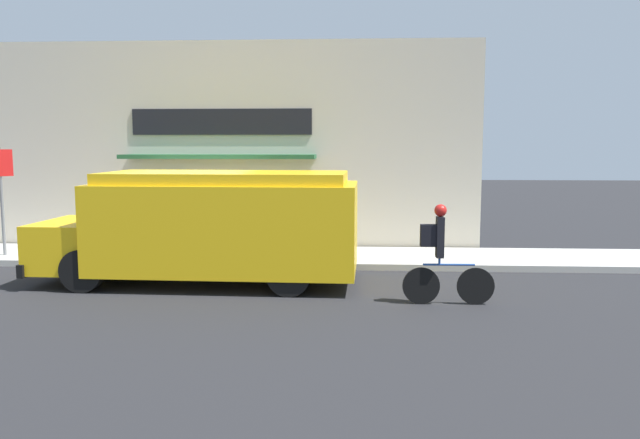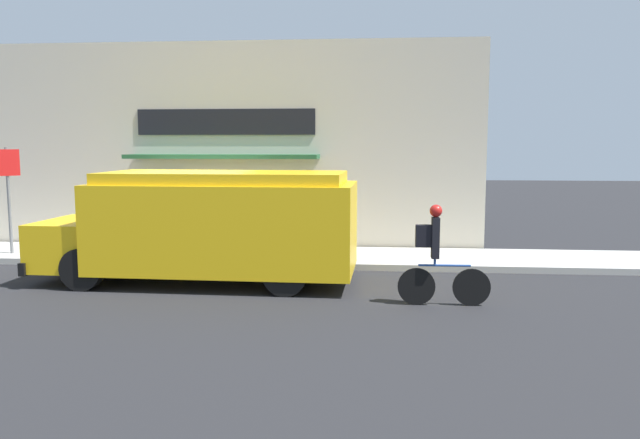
# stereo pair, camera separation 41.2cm
# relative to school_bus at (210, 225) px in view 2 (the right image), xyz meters

# --- Properties ---
(ground_plane) EXTENTS (70.00, 70.00, 0.00)m
(ground_plane) POSITION_rel_school_bus_xyz_m (-0.79, 1.35, -1.11)
(ground_plane) COLOR #232326
(sidewalk) EXTENTS (28.00, 2.27, 0.14)m
(sidewalk) POSITION_rel_school_bus_xyz_m (-0.79, 2.49, -1.04)
(sidewalk) COLOR #ADAAA3
(sidewalk) RESTS_ON ground_plane
(storefront) EXTENTS (13.13, 1.04, 5.14)m
(storefront) POSITION_rel_school_bus_xyz_m (-0.78, 3.76, 1.46)
(storefront) COLOR beige
(storefront) RESTS_ON ground_plane
(school_bus) EXTENTS (6.08, 2.69, 2.12)m
(school_bus) POSITION_rel_school_bus_xyz_m (0.00, 0.00, 0.00)
(school_bus) COLOR yellow
(school_bus) RESTS_ON ground_plane
(cyclist) EXTENTS (1.51, 0.20, 1.67)m
(cyclist) POSITION_rel_school_bus_xyz_m (4.15, -1.37, -0.30)
(cyclist) COLOR black
(cyclist) RESTS_ON ground_plane
(stop_sign_post) EXTENTS (0.45, 0.45, 2.44)m
(stop_sign_post) POSITION_rel_school_bus_xyz_m (-5.23, 1.99, 0.66)
(stop_sign_post) COLOR slate
(stop_sign_post) RESTS_ON sidewalk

